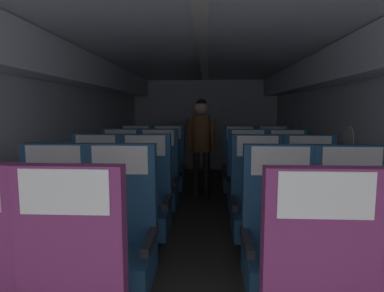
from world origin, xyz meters
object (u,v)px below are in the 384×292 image
object	(u,v)px
flight_attendant	(201,138)
seat_e_right_aisle	(273,171)
seat_d_left_aisle	(158,184)
seat_d_right_window	(248,185)
seat_c_right_window	(257,206)
seat_c_left_window	(95,204)
seat_b_right_aisle	(353,247)
seat_c_left_aisle	(144,204)
seat_e_left_aisle	(167,170)
seat_c_right_aisle	(310,207)
seat_d_left_window	(120,183)
seat_b_right_window	(280,245)
seat_b_left_window	(51,241)
seat_d_right_aisle	(288,185)
seat_b_left_aisle	(118,243)
seat_e_left_window	(136,170)
seat_e_right_window	(240,171)

from	to	relation	value
flight_attendant	seat_e_right_aisle	bearing A→B (deg)	-177.75
seat_d_left_aisle	seat_d_right_window	bearing A→B (deg)	0.19
seat_c_right_window	seat_c_left_window	bearing A→B (deg)	-179.67
seat_c_left_window	seat_d_left_aisle	bearing A→B (deg)	60.25
seat_b_right_aisle	flight_attendant	size ratio (longest dim) A/B	0.74
seat_c_right_window	seat_d_right_window	xyz separation A→B (m)	(0.01, 0.85, 0.00)
seat_c_left_aisle	seat_e_left_aisle	world-z (taller)	same
seat_c_right_aisle	seat_d_left_aisle	xyz separation A→B (m)	(-1.60, 0.85, 0.00)
seat_d_left_window	seat_d_right_window	world-z (taller)	same
seat_c_left_window	seat_d_left_window	size ratio (longest dim) A/B	1.00
seat_c_left_window	flight_attendant	distance (m)	2.26
seat_e_left_aisle	seat_b_right_window	bearing A→B (deg)	-66.96
seat_b_right_window	seat_c_right_aisle	size ratio (longest dim) A/B	1.00
seat_b_right_aisle	seat_c_right_window	size ratio (longest dim) A/B	1.00
seat_c_right_aisle	seat_d_right_window	distance (m)	0.98
seat_d_left_window	seat_e_left_aisle	xyz separation A→B (m)	(0.49, 0.88, 0.00)
seat_c_left_aisle	seat_c_right_aisle	xyz separation A→B (m)	(1.59, 0.00, 0.00)
seat_b_left_window	seat_d_right_aisle	bearing A→B (deg)	39.91
seat_b_left_aisle	seat_e_left_window	bearing A→B (deg)	100.55
seat_b_left_window	seat_c_left_aisle	distance (m)	1.01
seat_d_right_aisle	seat_e_right_aisle	distance (m)	0.89
seat_c_left_aisle	seat_d_right_window	size ratio (longest dim) A/B	1.00
seat_d_left_window	seat_b_right_aisle	bearing A→B (deg)	-39.89
seat_c_right_window	seat_d_left_window	world-z (taller)	same
seat_d_left_aisle	seat_e_right_window	size ratio (longest dim) A/B	1.00
seat_b_left_aisle	seat_c_left_aisle	size ratio (longest dim) A/B	1.00
seat_b_right_aisle	seat_d_left_window	xyz separation A→B (m)	(-2.07, 1.73, 0.00)
seat_c_left_window	flight_attendant	size ratio (longest dim) A/B	0.74
seat_c_right_aisle	seat_c_right_window	bearing A→B (deg)	179.42
seat_e_left_window	seat_e_left_aisle	bearing A→B (deg)	0.80
seat_b_left_aisle	seat_e_right_window	distance (m)	2.83
seat_c_right_window	seat_e_left_window	world-z (taller)	same
seat_c_left_window	seat_e_left_aisle	xyz separation A→B (m)	(0.50, 1.73, 0.00)
seat_d_left_window	seat_d_right_aisle	size ratio (longest dim) A/B	1.00
seat_d_left_aisle	seat_b_left_window	bearing A→B (deg)	-105.26
seat_d_left_aisle	seat_e_left_aisle	xyz separation A→B (m)	(0.01, 0.88, 0.00)
seat_b_right_aisle	seat_c_left_aisle	distance (m)	1.82
seat_c_left_aisle	flight_attendant	distance (m)	2.09
seat_e_right_window	seat_b_right_window	bearing A→B (deg)	-89.69
seat_d_left_window	seat_d_right_aisle	xyz separation A→B (m)	(2.08, -0.01, 0.00)
seat_b_right_window	seat_c_right_window	distance (m)	0.88
seat_d_left_aisle	seat_e_right_window	bearing A→B (deg)	38.15
seat_b_left_window	seat_c_right_aisle	bearing A→B (deg)	23.18
seat_e_right_aisle	seat_c_left_window	bearing A→B (deg)	-140.36
seat_b_left_window	seat_e_right_aisle	bearing A→B (deg)	51.55
seat_d_left_aisle	seat_e_left_window	bearing A→B (deg)	119.01
seat_c_left_window	seat_e_right_aisle	world-z (taller)	same
seat_d_right_aisle	seat_e_right_window	distance (m)	1.00
seat_c_right_aisle	seat_d_left_aisle	distance (m)	1.81
seat_b_right_aisle	seat_e_left_aisle	world-z (taller)	same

